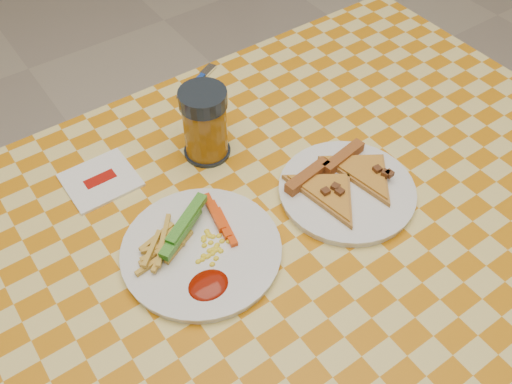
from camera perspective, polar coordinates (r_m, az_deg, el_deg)
table at (r=0.99m, az=2.52°, el=-5.81°), size 1.28×0.88×0.76m
plate_left at (r=0.89m, az=-5.47°, el=-5.96°), size 0.27×0.27×0.01m
plate_right at (r=0.98m, az=9.06°, el=0.04°), size 0.25×0.25×0.01m
fries_veggies at (r=0.88m, az=-6.56°, el=-4.90°), size 0.19×0.17×0.04m
pizza_slices at (r=0.97m, az=8.71°, el=1.15°), size 0.22×0.20×0.02m
drink_glass at (r=1.00m, az=-5.13°, el=6.77°), size 0.08×0.08×0.14m
napkin at (r=1.02m, az=-15.30°, el=1.16°), size 0.12×0.11×0.01m
fork at (r=1.20m, az=-5.93°, el=11.03°), size 0.12×0.07×0.01m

